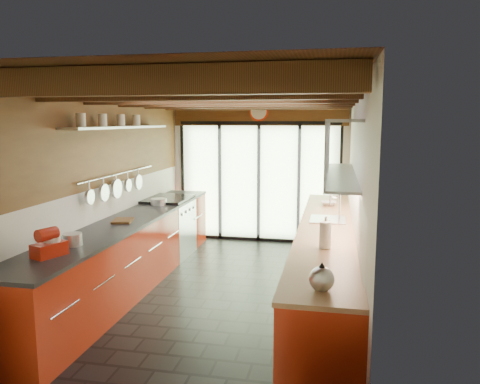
{
  "coord_description": "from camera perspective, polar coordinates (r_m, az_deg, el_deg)",
  "views": [
    {
      "loc": [
        1.34,
        -5.61,
        2.18
      ],
      "look_at": [
        0.12,
        0.4,
        1.25
      ],
      "focal_mm": 35.0,
      "sensor_mm": 36.0,
      "label": 1
    }
  ],
  "objects": [
    {
      "name": "ground",
      "position": [
        6.17,
        -1.87,
        -12.09
      ],
      "size": [
        5.5,
        5.5,
        0.0
      ],
      "primitive_type": "plane",
      "color": "black",
      "rests_on": "ground"
    },
    {
      "name": "room_shell",
      "position": [
        5.79,
        -1.95,
        3.4
      ],
      "size": [
        5.5,
        5.5,
        5.5
      ],
      "color": "silver",
      "rests_on": "ground"
    },
    {
      "name": "ceiling_beams",
      "position": [
        6.14,
        -1.16,
        11.25
      ],
      "size": [
        3.14,
        5.06,
        4.9
      ],
      "color": "#593316",
      "rests_on": "ground"
    },
    {
      "name": "glass_door",
      "position": [
        8.43,
        2.31,
        5.08
      ],
      "size": [
        2.95,
        0.1,
        2.9
      ],
      "color": "#C6EAAD",
      "rests_on": "ground"
    },
    {
      "name": "left_counter",
      "position": [
        6.42,
        -13.12,
        -7.13
      ],
      "size": [
        0.68,
        5.0,
        0.92
      ],
      "color": "#A92810",
      "rests_on": "ground"
    },
    {
      "name": "range_stove",
      "position": [
        7.72,
        -8.65,
        -4.27
      ],
      "size": [
        0.66,
        0.9,
        0.97
      ],
      "color": "silver",
      "rests_on": "ground"
    },
    {
      "name": "right_counter",
      "position": [
        5.87,
        10.44,
        -8.56
      ],
      "size": [
        0.68,
        5.0,
        0.92
      ],
      "color": "#A92810",
      "rests_on": "ground"
    },
    {
      "name": "sink_assembly",
      "position": [
        6.13,
        10.77,
        -3.0
      ],
      "size": [
        0.45,
        0.52,
        0.43
      ],
      "color": "silver",
      "rests_on": "right_counter"
    },
    {
      "name": "upper_cabinets_right",
      "position": [
        5.92,
        12.39,
        5.23
      ],
      "size": [
        0.34,
        3.0,
        3.0
      ],
      "color": "silver",
      "rests_on": "ground"
    },
    {
      "name": "left_wall_fixtures",
      "position": [
        6.44,
        -14.43,
        5.38
      ],
      "size": [
        0.28,
        2.6,
        0.96
      ],
      "color": "silver",
      "rests_on": "ground"
    },
    {
      "name": "stand_mixer",
      "position": [
        4.78,
        -22.2,
        -5.97
      ],
      "size": [
        0.27,
        0.35,
        0.28
      ],
      "color": "#B01F0E",
      "rests_on": "left_counter"
    },
    {
      "name": "pot_large",
      "position": [
        5.1,
        -19.77,
        -5.47
      ],
      "size": [
        0.25,
        0.25,
        0.13
      ],
      "primitive_type": "cylinder",
      "rotation": [
        0.0,
        0.0,
        -0.33
      ],
      "color": "silver",
      "rests_on": "left_counter"
    },
    {
      "name": "pot_small",
      "position": [
        7.22,
        -9.89,
        -1.17
      ],
      "size": [
        0.26,
        0.26,
        0.09
      ],
      "primitive_type": "cylinder",
      "rotation": [
        0.0,
        0.0,
        0.05
      ],
      "color": "silver",
      "rests_on": "left_counter"
    },
    {
      "name": "cutting_board",
      "position": [
        6.11,
        -14.1,
        -3.4
      ],
      "size": [
        0.3,
        0.37,
        0.03
      ],
      "primitive_type": "cube",
      "rotation": [
        0.0,
        0.0,
        0.24
      ],
      "color": "brown",
      "rests_on": "left_counter"
    },
    {
      "name": "kettle",
      "position": [
        3.62,
        9.93,
        -10.23
      ],
      "size": [
        0.25,
        0.27,
        0.23
      ],
      "color": "silver",
      "rests_on": "right_counter"
    },
    {
      "name": "paper_towel",
      "position": [
        4.76,
        10.35,
        -5.2
      ],
      "size": [
        0.13,
        0.13,
        0.32
      ],
      "color": "white",
      "rests_on": "right_counter"
    },
    {
      "name": "soap_bottle",
      "position": [
        5.45,
        10.5,
        -3.85
      ],
      "size": [
        0.1,
        0.1,
        0.19
      ],
      "primitive_type": "imported",
      "rotation": [
        0.0,
        0.0,
        -0.12
      ],
      "color": "silver",
      "rests_on": "right_counter"
    },
    {
      "name": "bowl",
      "position": [
        7.2,
        10.75,
        -1.37
      ],
      "size": [
        0.24,
        0.24,
        0.06
      ],
      "primitive_type": "imported",
      "rotation": [
        0.0,
        0.0,
        0.03
      ],
      "color": "silver",
      "rests_on": "right_counter"
    }
  ]
}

